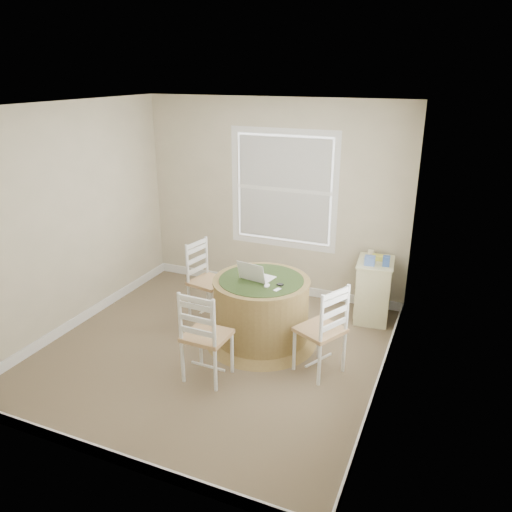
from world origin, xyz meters
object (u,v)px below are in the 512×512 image
at_px(round_table, 261,308).
at_px(chair_left, 209,281).
at_px(laptop, 256,276).
at_px(chair_near, 207,335).
at_px(corner_chest, 373,290).
at_px(chair_right, 320,329).

xyz_separation_m(round_table, chair_left, (-0.83, 0.32, 0.06)).
xyz_separation_m(chair_left, laptop, (0.77, -0.32, 0.32)).
height_order(round_table, chair_near, chair_near).
distance_m(round_table, laptop, 0.38).
bearing_deg(chair_near, corner_chest, -121.85).
xyz_separation_m(round_table, chair_right, (0.77, -0.31, 0.06)).
xyz_separation_m(laptop, corner_chest, (1.10, 1.06, -0.42)).
relative_size(chair_right, corner_chest, 1.25).
distance_m(round_table, chair_near, 0.89).
distance_m(round_table, chair_left, 0.89).
relative_size(chair_near, corner_chest, 1.25).
height_order(laptop, corner_chest, laptop).
xyz_separation_m(chair_near, chair_right, (0.99, 0.54, 0.00)).
relative_size(round_table, chair_right, 1.31).
distance_m(chair_near, corner_chest, 2.30).
relative_size(laptop, corner_chest, 0.50).
height_order(round_table, chair_right, chair_right).
distance_m(round_table, corner_chest, 1.49).
distance_m(laptop, corner_chest, 1.59).
distance_m(chair_right, laptop, 0.94).
bearing_deg(chair_right, round_table, -85.42).
xyz_separation_m(chair_left, corner_chest, (1.87, 0.74, -0.10)).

